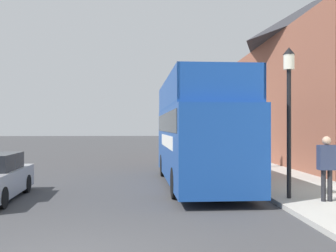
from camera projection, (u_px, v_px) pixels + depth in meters
name	position (u px, v px, depth m)	size (l,w,h in m)	color
ground_plane	(127.00, 159.00, 27.50)	(144.00, 144.00, 0.00)	#3D3D3F
sidewalk	(235.00, 162.00, 24.88)	(3.63, 108.00, 0.14)	#ADAAA3
brick_terrace_rear	(313.00, 82.00, 24.46)	(6.00, 17.90, 10.14)	#935642
tour_bus	(197.00, 137.00, 15.38)	(2.78, 9.57, 4.09)	#19479E
parked_car_ahead_of_bus	(191.00, 155.00, 22.83)	(1.89, 4.20, 1.37)	navy
pedestrian_third	(327.00, 162.00, 11.26)	(0.49, 0.27, 1.86)	#232328
lamp_post_nearest	(289.00, 94.00, 11.76)	(0.35, 0.35, 4.53)	black
lamp_post_second	(234.00, 107.00, 19.73)	(0.35, 0.35, 4.53)	black
lamp_post_third	(208.00, 113.00, 27.68)	(0.35, 0.35, 4.49)	black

